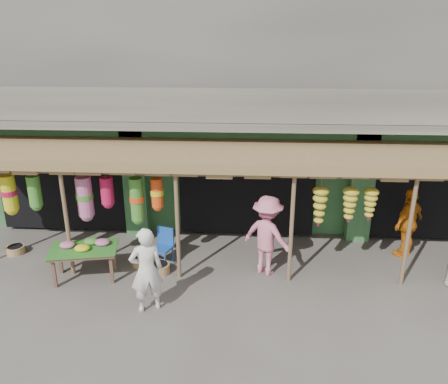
# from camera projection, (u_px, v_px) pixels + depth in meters

# --- Properties ---
(ground) EXTENTS (80.00, 80.00, 0.00)m
(ground) POSITION_uv_depth(u_px,v_px,m) (245.00, 274.00, 10.17)
(ground) COLOR #514C47
(ground) RESTS_ON ground
(building) EXTENTS (16.40, 6.80, 7.00)m
(building) POSITION_uv_depth(u_px,v_px,m) (249.00, 98.00, 13.57)
(building) COLOR gray
(building) RESTS_ON ground
(awning) EXTENTS (14.00, 2.70, 2.79)m
(awning) POSITION_uv_depth(u_px,v_px,m) (239.00, 158.00, 10.04)
(awning) COLOR brown
(awning) RESTS_ON ground
(flower_table) EXTENTS (1.62, 1.14, 0.89)m
(flower_table) POSITION_uv_depth(u_px,v_px,m) (84.00, 249.00, 9.81)
(flower_table) COLOR brown
(flower_table) RESTS_ON ground
(blue_chair) EXTENTS (0.55, 0.56, 0.91)m
(blue_chair) POSITION_uv_depth(u_px,v_px,m) (163.00, 244.00, 10.50)
(blue_chair) COLOR #194BA7
(blue_chair) RESTS_ON ground
(basket_left) EXTENTS (0.59, 0.59, 0.19)m
(basket_left) POSITION_uv_depth(u_px,v_px,m) (16.00, 250.00, 11.11)
(basket_left) COLOR brown
(basket_left) RESTS_ON ground
(basket_mid) EXTENTS (0.68, 0.68, 0.23)m
(basket_mid) POSITION_uv_depth(u_px,v_px,m) (144.00, 260.00, 10.57)
(basket_mid) COLOR olive
(basket_mid) RESTS_ON ground
(basket_right) EXTENTS (0.51, 0.51, 0.23)m
(basket_right) POSITION_uv_depth(u_px,v_px,m) (159.00, 268.00, 10.20)
(basket_right) COLOR #9F764A
(basket_right) RESTS_ON ground
(person_front) EXTENTS (0.78, 0.66, 1.81)m
(person_front) POSITION_uv_depth(u_px,v_px,m) (146.00, 270.00, 8.58)
(person_front) COLOR silver
(person_front) RESTS_ON ground
(person_vendor) EXTENTS (1.08, 1.01, 1.79)m
(person_vendor) POSITION_uv_depth(u_px,v_px,m) (408.00, 223.00, 10.74)
(person_vendor) COLOR orange
(person_vendor) RESTS_ON ground
(person_shopper) EXTENTS (1.42, 1.26, 1.90)m
(person_shopper) POSITION_uv_depth(u_px,v_px,m) (267.00, 236.00, 9.93)
(person_shopper) COLOR #D5708D
(person_shopper) RESTS_ON ground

